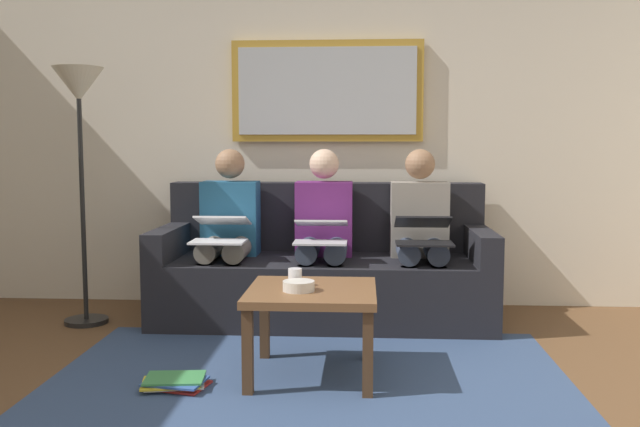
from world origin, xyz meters
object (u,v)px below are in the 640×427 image
object	(u,v)px
laptop_silver	(321,231)
standing_lamp	(79,113)
laptop_black	(423,231)
cup	(295,277)
bowl	(299,286)
person_left	(420,230)
couch	(324,272)
coffee_table	(312,301)
magazine_stack	(175,382)
person_right	(228,229)
person_middle	(323,229)
framed_mirror	(327,91)
laptop_white	(221,230)

from	to	relation	value
laptop_silver	standing_lamp	distance (m)	1.72
laptop_black	laptop_silver	xyz separation A→B (m)	(0.64, 0.02, -0.00)
cup	laptop_black	distance (m)	1.13
bowl	laptop_silver	distance (m)	0.97
person_left	laptop_silver	bearing A→B (deg)	21.13
couch	coffee_table	size ratio (longest dim) A/B	3.43
magazine_stack	standing_lamp	xyz separation A→B (m)	(0.91, -1.17, 1.34)
magazine_stack	cup	bearing A→B (deg)	-153.61
bowl	person_left	xyz separation A→B (m)	(-0.69, -1.21, 0.13)
laptop_black	person_right	size ratio (longest dim) A/B	0.34
coffee_table	laptop_silver	world-z (taller)	laptop_silver
couch	laptop_silver	bearing A→B (deg)	90.00
bowl	person_middle	world-z (taller)	person_middle
bowl	couch	bearing A→B (deg)	-92.31
bowl	magazine_stack	bearing A→B (deg)	14.86
couch	person_middle	bearing A→B (deg)	90.00
framed_mirror	person_middle	bearing A→B (deg)	90.00
person_right	magazine_stack	world-z (taller)	person_right
couch	person_right	bearing A→B (deg)	6.13
person_middle	standing_lamp	distance (m)	1.74
laptop_silver	magazine_stack	bearing A→B (deg)	60.22
person_left	standing_lamp	bearing A→B (deg)	5.19
cup	person_right	xyz separation A→B (m)	(0.56, -1.09, 0.11)
couch	bowl	size ratio (longest dim) A/B	13.95
couch	laptop_white	world-z (taller)	couch
couch	magazine_stack	world-z (taller)	couch
laptop_white	magazine_stack	world-z (taller)	laptop_white
laptop_silver	person_right	size ratio (longest dim) A/B	0.29
coffee_table	person_left	world-z (taller)	person_left
coffee_table	cup	world-z (taller)	cup
magazine_stack	laptop_white	bearing A→B (deg)	-89.97
coffee_table	standing_lamp	size ratio (longest dim) A/B	0.39
coffee_table	magazine_stack	bearing A→B (deg)	18.39
coffee_table	laptop_white	distance (m)	1.15
magazine_stack	standing_lamp	bearing A→B (deg)	-52.00
bowl	laptop_white	world-z (taller)	laptop_white
cup	bowl	distance (m)	0.13
couch	bowl	bearing A→B (deg)	87.69
cup	magazine_stack	size ratio (longest dim) A/B	0.26
couch	coffee_table	distance (m)	1.22
framed_mirror	laptop_white	world-z (taller)	framed_mirror
person_middle	standing_lamp	xyz separation A→B (m)	(1.55, 0.20, 0.76)
laptop_silver	magazine_stack	world-z (taller)	laptop_silver
cup	person_right	distance (m)	1.23
couch	coffee_table	xyz separation A→B (m)	(-0.01, 1.22, 0.08)
bowl	person_right	size ratio (longest dim) A/B	0.14
standing_lamp	couch	bearing A→B (deg)	-170.20
couch	laptop_silver	size ratio (longest dim) A/B	6.54
bowl	laptop_black	size ratio (longest dim) A/B	0.41
laptop_silver	magazine_stack	distance (m)	1.42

